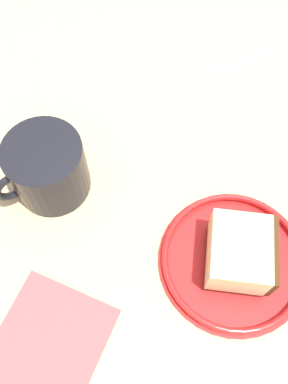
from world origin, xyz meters
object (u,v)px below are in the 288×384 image
cake_slice (240,253)px  folded_napkin (50,340)px  small_plate (233,260)px  teaspoon (229,64)px  tea_mug (47,168)px

cake_slice → folded_napkin: size_ratio=0.84×
small_plate → teaspoon: small_plate is taller
small_plate → teaspoon: 31.52cm
tea_mug → teaspoon: 32.88cm
small_plate → tea_mug: (24.98, 2.55, 3.53)cm
cake_slice → small_plate: bearing=23.8°
teaspoon → folded_napkin: (-0.52, 46.87, -0.06)cm
tea_mug → teaspoon: size_ratio=1.14×
cake_slice → tea_mug: 25.38cm
small_plate → cake_slice: 2.89cm
folded_napkin → cake_slice: bearing=-126.3°
small_plate → tea_mug: size_ratio=1.56×
tea_mug → teaspoon: (-10.90, -30.75, -4.01)cm
teaspoon → small_plate: bearing=116.5°
tea_mug → folded_napkin: tea_mug is taller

